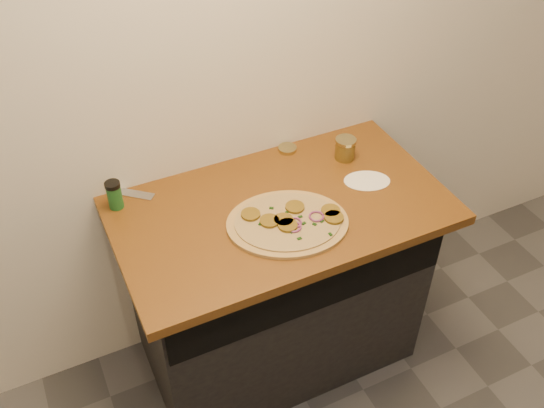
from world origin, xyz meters
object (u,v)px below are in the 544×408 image
spice_shaker (114,195)px  pizza (288,222)px  chefs_knife (109,189)px  salsa_jar (345,149)px

spice_shaker → pizza: bearing=-34.1°
chefs_knife → spice_shaker: 0.12m
pizza → salsa_jar: salsa_jar is taller
chefs_knife → salsa_jar: bearing=-12.8°
pizza → spice_shaker: size_ratio=4.81×
pizza → chefs_knife: 0.69m
chefs_knife → spice_shaker: spice_shaker is taller
pizza → chefs_knife: size_ratio=2.12×
chefs_knife → spice_shaker: (0.00, -0.11, 0.05)m
spice_shaker → chefs_knife: bearing=91.7°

